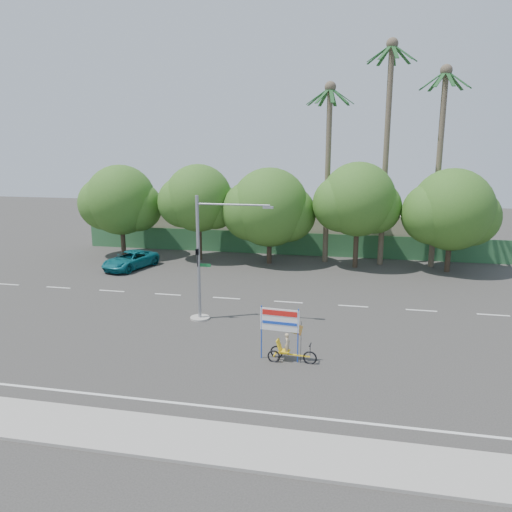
# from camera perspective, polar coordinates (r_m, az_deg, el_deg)

# --- Properties ---
(ground) EXTENTS (120.00, 120.00, 0.00)m
(ground) POSITION_cam_1_polar(r_m,az_deg,el_deg) (24.48, -3.66, -10.70)
(ground) COLOR #33302D
(ground) RESTS_ON ground
(sidewalk_near) EXTENTS (50.00, 2.40, 0.12)m
(sidewalk_near) POSITION_cam_1_polar(r_m,az_deg,el_deg) (18.16, -10.24, -19.69)
(sidewalk_near) COLOR gray
(sidewalk_near) RESTS_ON ground
(fence) EXTENTS (38.00, 0.08, 2.00)m
(fence) POSITION_cam_1_polar(r_m,az_deg,el_deg) (44.42, 3.58, 1.43)
(fence) COLOR #336B3D
(fence) RESTS_ON ground
(building_left) EXTENTS (12.00, 8.00, 4.00)m
(building_left) POSITION_cam_1_polar(r_m,az_deg,el_deg) (50.84, -6.93, 3.95)
(building_left) COLOR beige
(building_left) RESTS_ON ground
(building_right) EXTENTS (14.00, 8.00, 3.60)m
(building_right) POSITION_cam_1_polar(r_m,az_deg,el_deg) (48.34, 13.80, 2.97)
(building_right) COLOR beige
(building_right) RESTS_ON ground
(tree_far_left) EXTENTS (7.14, 6.00, 7.96)m
(tree_far_left) POSITION_cam_1_polar(r_m,az_deg,el_deg) (44.70, -15.25, 5.96)
(tree_far_left) COLOR #473828
(tree_far_left) RESTS_ON ground
(tree_left) EXTENTS (6.66, 5.60, 8.07)m
(tree_left) POSITION_cam_1_polar(r_m,az_deg,el_deg) (41.99, -6.65, 6.31)
(tree_left) COLOR #473828
(tree_left) RESTS_ON ground
(tree_center) EXTENTS (7.62, 6.40, 7.85)m
(tree_center) POSITION_cam_1_polar(r_m,az_deg,el_deg) (40.60, 1.48, 5.33)
(tree_center) COLOR #473828
(tree_center) RESTS_ON ground
(tree_right) EXTENTS (6.90, 5.80, 8.36)m
(tree_right) POSITION_cam_1_polar(r_m,az_deg,el_deg) (39.89, 11.49, 6.06)
(tree_right) COLOR #473828
(tree_right) RESTS_ON ground
(tree_far_right) EXTENTS (7.38, 6.20, 7.94)m
(tree_far_right) POSITION_cam_1_polar(r_m,az_deg,el_deg) (40.57, 21.41, 4.70)
(tree_far_right) COLOR #473828
(tree_far_right) RESTS_ON ground
(palm_tall) EXTENTS (3.73, 3.79, 17.45)m
(palm_tall) POSITION_cam_1_polar(r_m,az_deg,el_deg) (41.19, 14.76, 13.40)
(palm_tall) COLOR #70604C
(palm_tall) RESTS_ON ground
(palm_mid) EXTENTS (3.73, 3.79, 15.45)m
(palm_mid) POSITION_cam_1_polar(r_m,az_deg,el_deg) (41.57, 20.30, 11.55)
(palm_mid) COLOR #70604C
(palm_mid) RESTS_ON ground
(palm_short) EXTENTS (3.73, 3.79, 14.45)m
(palm_short) POSITION_cam_1_polar(r_m,az_deg,el_deg) (41.22, 8.26, 11.45)
(palm_short) COLOR #70604C
(palm_short) RESTS_ON ground
(traffic_signal) EXTENTS (4.72, 1.10, 7.00)m
(traffic_signal) POSITION_cam_1_polar(r_m,az_deg,el_deg) (27.75, -5.98, -1.52)
(traffic_signal) COLOR gray
(traffic_signal) RESTS_ON ground
(trike_billboard) EXTENTS (2.64, 0.67, 2.60)m
(trike_billboard) POSITION_cam_1_polar(r_m,az_deg,el_deg) (22.98, 3.31, -9.48)
(trike_billboard) COLOR black
(trike_billboard) RESTS_ON ground
(pickup_truck) EXTENTS (3.58, 5.41, 1.38)m
(pickup_truck) POSITION_cam_1_polar(r_m,az_deg,el_deg) (40.71, -14.18, -0.45)
(pickup_truck) COLOR #106771
(pickup_truck) RESTS_ON ground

